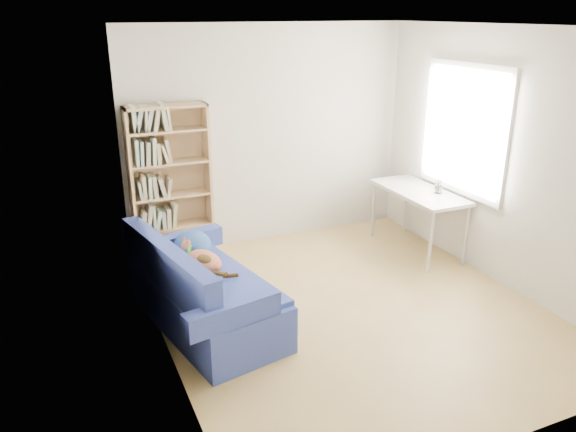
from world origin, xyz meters
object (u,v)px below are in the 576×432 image
at_px(sofa, 201,292).
at_px(pen_cup, 438,188).
at_px(bookshelf, 171,191).
at_px(desk, 419,196).

distance_m(sofa, pen_cup, 3.01).
bearing_deg(bookshelf, sofa, -93.99).
bearing_deg(desk, pen_cup, -52.16).
bearing_deg(sofa, bookshelf, 74.36).
bearing_deg(bookshelf, desk, -18.96).
relative_size(bookshelf, pen_cup, 10.51).
xyz_separation_m(desk, pen_cup, (0.13, -0.17, 0.13)).
distance_m(sofa, bookshelf, 1.63).
height_order(sofa, pen_cup, pen_cup).
bearing_deg(pen_cup, sofa, -171.16).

